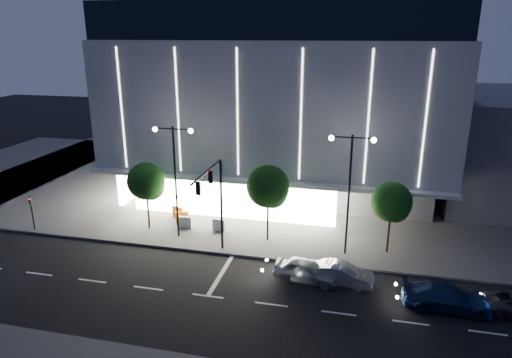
{
  "coord_description": "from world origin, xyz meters",
  "views": [
    {
      "loc": [
        10.52,
        -24.82,
        15.49
      ],
      "look_at": [
        3.04,
        7.14,
        5.0
      ],
      "focal_mm": 32.0,
      "sensor_mm": 36.0,
      "label": 1
    }
  ],
  "objects_px": {
    "ped_signal_far": "(32,210)",
    "barrier_c": "(178,212)",
    "tree_right": "(392,204)",
    "street_lamp_west": "(175,166)",
    "car_lead": "(307,270)",
    "street_lamp_east": "(350,178)",
    "traffic_mast": "(215,193)",
    "car_third": "(447,297)",
    "barrier_d": "(219,225)",
    "tree_left": "(147,183)",
    "barrier_b": "(185,222)",
    "car_second": "(341,274)",
    "barrier_a": "(182,217)",
    "tree_mid": "(268,189)"
  },
  "relations": [
    {
      "from": "tree_left",
      "to": "barrier_c",
      "type": "height_order",
      "value": "tree_left"
    },
    {
      "from": "barrier_c",
      "to": "barrier_a",
      "type": "bearing_deg",
      "value": -28.31
    },
    {
      "from": "ped_signal_far",
      "to": "barrier_d",
      "type": "xyz_separation_m",
      "value": [
        14.81,
        3.23,
        -1.24
      ]
    },
    {
      "from": "street_lamp_west",
      "to": "tree_left",
      "type": "height_order",
      "value": "street_lamp_west"
    },
    {
      "from": "barrier_d",
      "to": "ped_signal_far",
      "type": "bearing_deg",
      "value": -159.94
    },
    {
      "from": "street_lamp_east",
      "to": "car_third",
      "type": "bearing_deg",
      "value": -42.23
    },
    {
      "from": "tree_left",
      "to": "car_lead",
      "type": "bearing_deg",
      "value": -20.99
    },
    {
      "from": "car_third",
      "to": "barrier_d",
      "type": "bearing_deg",
      "value": 65.83
    },
    {
      "from": "car_second",
      "to": "barrier_c",
      "type": "relative_size",
      "value": 3.77
    },
    {
      "from": "traffic_mast",
      "to": "barrier_c",
      "type": "height_order",
      "value": "traffic_mast"
    },
    {
      "from": "barrier_b",
      "to": "barrier_d",
      "type": "relative_size",
      "value": 1.0
    },
    {
      "from": "tree_mid",
      "to": "barrier_b",
      "type": "xyz_separation_m",
      "value": [
        -7.09,
        0.58,
        -3.68
      ]
    },
    {
      "from": "traffic_mast",
      "to": "barrier_a",
      "type": "relative_size",
      "value": 6.43
    },
    {
      "from": "street_lamp_east",
      "to": "tree_mid",
      "type": "relative_size",
      "value": 1.46
    },
    {
      "from": "ped_signal_far",
      "to": "tree_right",
      "type": "relative_size",
      "value": 0.54
    },
    {
      "from": "barrier_b",
      "to": "barrier_d",
      "type": "xyz_separation_m",
      "value": [
        2.87,
        0.14,
        0.0
      ]
    },
    {
      "from": "ped_signal_far",
      "to": "tree_left",
      "type": "xyz_separation_m",
      "value": [
        9.03,
        2.52,
        2.15
      ]
    },
    {
      "from": "tree_left",
      "to": "tree_right",
      "type": "relative_size",
      "value": 1.04
    },
    {
      "from": "tree_left",
      "to": "street_lamp_west",
      "type": "bearing_deg",
      "value": -18.94
    },
    {
      "from": "tree_left",
      "to": "street_lamp_east",
      "type": "bearing_deg",
      "value": -3.65
    },
    {
      "from": "street_lamp_west",
      "to": "car_lead",
      "type": "relative_size",
      "value": 2.09
    },
    {
      "from": "tree_left",
      "to": "car_second",
      "type": "distance_m",
      "value": 17.02
    },
    {
      "from": "street_lamp_west",
      "to": "tree_mid",
      "type": "relative_size",
      "value": 1.46
    },
    {
      "from": "ped_signal_far",
      "to": "barrier_c",
      "type": "bearing_deg",
      "value": 25.83
    },
    {
      "from": "traffic_mast",
      "to": "barrier_a",
      "type": "height_order",
      "value": "traffic_mast"
    },
    {
      "from": "barrier_b",
      "to": "car_lead",
      "type": "bearing_deg",
      "value": -30.89
    },
    {
      "from": "barrier_c",
      "to": "tree_right",
      "type": "bearing_deg",
      "value": 15.18
    },
    {
      "from": "tree_left",
      "to": "car_second",
      "type": "relative_size",
      "value": 1.38
    },
    {
      "from": "street_lamp_east",
      "to": "barrier_b",
      "type": "xyz_separation_m",
      "value": [
        -13.06,
        1.6,
        -5.31
      ]
    },
    {
      "from": "barrier_b",
      "to": "car_second",
      "type": "bearing_deg",
      "value": -26.09
    },
    {
      "from": "street_lamp_west",
      "to": "barrier_c",
      "type": "xyz_separation_m",
      "value": [
        -1.52,
        3.57,
        -5.31
      ]
    },
    {
      "from": "barrier_a",
      "to": "barrier_b",
      "type": "distance_m",
      "value": 1.19
    },
    {
      "from": "street_lamp_east",
      "to": "car_lead",
      "type": "height_order",
      "value": "street_lamp_east"
    },
    {
      "from": "ped_signal_far",
      "to": "traffic_mast",
      "type": "bearing_deg",
      "value": -4.15
    },
    {
      "from": "street_lamp_west",
      "to": "car_lead",
      "type": "xyz_separation_m",
      "value": [
        10.7,
        -4.23,
        -5.22
      ]
    },
    {
      "from": "ped_signal_far",
      "to": "tree_mid",
      "type": "xyz_separation_m",
      "value": [
        19.03,
        2.52,
        2.45
      ]
    },
    {
      "from": "ped_signal_far",
      "to": "barrier_c",
      "type": "relative_size",
      "value": 2.73
    },
    {
      "from": "car_second",
      "to": "car_third",
      "type": "relative_size",
      "value": 0.81
    },
    {
      "from": "tree_right",
      "to": "barrier_c",
      "type": "height_order",
      "value": "tree_right"
    },
    {
      "from": "car_third",
      "to": "barrier_d",
      "type": "height_order",
      "value": "car_third"
    },
    {
      "from": "traffic_mast",
      "to": "street_lamp_east",
      "type": "xyz_separation_m",
      "value": [
        9.0,
        2.66,
        0.93
      ]
    },
    {
      "from": "ped_signal_far",
      "to": "barrier_d",
      "type": "height_order",
      "value": "ped_signal_far"
    },
    {
      "from": "tree_mid",
      "to": "tree_right",
      "type": "xyz_separation_m",
      "value": [
        9.0,
        -0.0,
        -0.45
      ]
    },
    {
      "from": "barrier_a",
      "to": "barrier_d",
      "type": "height_order",
      "value": "same"
    },
    {
      "from": "traffic_mast",
      "to": "barrier_d",
      "type": "distance_m",
      "value": 6.32
    },
    {
      "from": "barrier_a",
      "to": "barrier_b",
      "type": "height_order",
      "value": "same"
    },
    {
      "from": "ped_signal_far",
      "to": "street_lamp_east",
      "type": "bearing_deg",
      "value": 3.44
    },
    {
      "from": "traffic_mast",
      "to": "tree_mid",
      "type": "distance_m",
      "value": 4.82
    },
    {
      "from": "street_lamp_east",
      "to": "barrier_d",
      "type": "distance_m",
      "value": 11.62
    },
    {
      "from": "ped_signal_far",
      "to": "barrier_c",
      "type": "distance_m",
      "value": 11.71
    }
  ]
}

